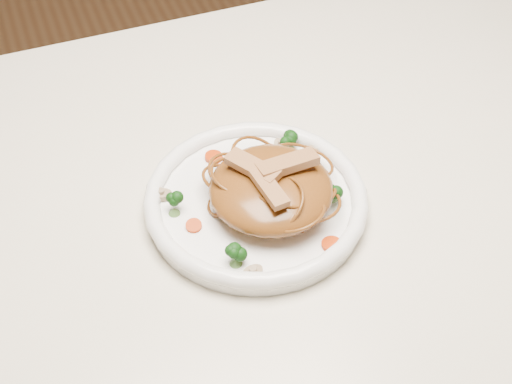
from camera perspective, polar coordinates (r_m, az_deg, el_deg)
name	(u,v)px	position (r m, az deg, el deg)	size (l,w,h in m)	color
table	(268,243)	(0.97, 0.97, -3.94)	(1.20, 0.80, 0.75)	beige
plate	(256,205)	(0.87, 0.00, -1.00)	(0.26, 0.26, 0.02)	white
noodle_mound	(271,189)	(0.84, 1.16, 0.23)	(0.14, 0.14, 0.05)	brown
chicken_a	(288,164)	(0.83, 2.44, 2.18)	(0.07, 0.02, 0.01)	#A8824F
chicken_b	(253,167)	(0.83, -0.26, 1.94)	(0.07, 0.02, 0.01)	#A8824F
chicken_c	(269,188)	(0.80, 1.02, 0.31)	(0.06, 0.02, 0.01)	#A8824F
broccoli_0	(289,141)	(0.92, 2.59, 3.95)	(0.02, 0.02, 0.03)	#0D380B
broccoli_1	(173,204)	(0.85, -6.38, -0.91)	(0.03, 0.03, 0.03)	#0D380B
broccoli_2	(236,256)	(0.79, -1.59, -4.93)	(0.02, 0.02, 0.03)	#0D380B
broccoli_3	(333,190)	(0.86, 5.93, 0.13)	(0.03, 0.03, 0.03)	#0D380B
carrot_0	(268,150)	(0.92, 0.96, 3.25)	(0.02, 0.02, 0.01)	#BD2C06
carrot_1	(194,226)	(0.84, -4.82, -2.61)	(0.02, 0.02, 0.01)	#BD2C06
carrot_2	(321,177)	(0.89, 5.04, 1.20)	(0.02, 0.02, 0.01)	#BD2C06
carrot_3	(214,157)	(0.92, -3.27, 2.72)	(0.02, 0.02, 0.01)	#BD2C06
carrot_4	(331,244)	(0.82, 5.83, -4.01)	(0.02, 0.02, 0.01)	#BD2C06
mushroom_0	(253,273)	(0.79, -0.25, -6.22)	(0.03, 0.03, 0.01)	tan
mushroom_1	(311,152)	(0.92, 4.24, 3.11)	(0.03, 0.03, 0.01)	tan
mushroom_2	(161,195)	(0.88, -7.32, -0.20)	(0.03, 0.03, 0.01)	tan
mushroom_3	(281,145)	(0.93, 1.92, 3.61)	(0.02, 0.02, 0.01)	tan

